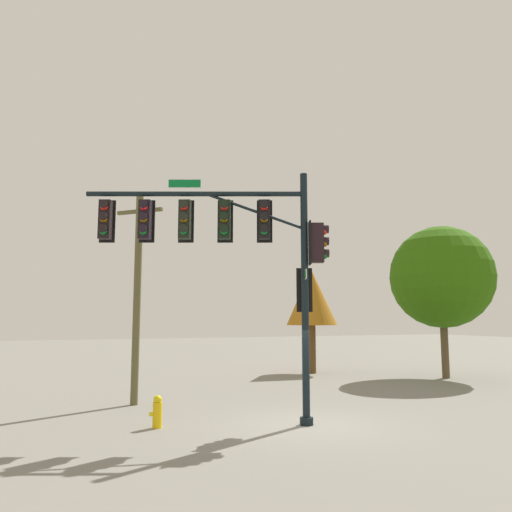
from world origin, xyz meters
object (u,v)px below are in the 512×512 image
Objects in this scene: tree_far at (441,277)px; utility_pole at (137,292)px; tree_near at (311,298)px; fire_hydrant at (157,412)px; signal_pole_assembly at (233,242)px.

utility_pole is at bearing 6.48° from tree_far.
tree_far is (-4.81, 4.38, 0.92)m from tree_near.
utility_pole is at bearing -90.62° from fire_hydrant.
utility_pole is 5.02m from fire_hydrant.
signal_pole_assembly is 0.94× the size of tree_far.
signal_pole_assembly is at bearing 51.14° from tree_near.
fire_hydrant is (0.04, 3.78, -3.30)m from utility_pole.
fire_hydrant is at bearing 20.06° from tree_far.
tree_far reaches higher than utility_pole.
utility_pole is 15.10m from tree_far.
utility_pole is 0.97× the size of tree_far.
tree_far reaches higher than fire_hydrant.
fire_hydrant is at bearing 89.38° from utility_pole.
tree_far is at bearing 137.67° from tree_near.
fire_hydrant is 0.15× the size of tree_near.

